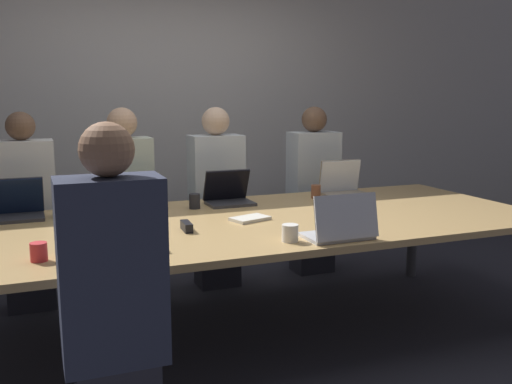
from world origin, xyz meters
TOP-DOWN VIEW (x-y plane):
  - ground_plane at (0.00, 0.00)m, footprint 24.00×24.00m
  - curtain_wall at (0.00, 1.97)m, footprint 12.00×0.06m
  - conference_table at (0.00, 0.00)m, footprint 3.90×1.53m
  - laptop_far_midleft at (-0.49, 0.59)m, footprint 0.34×0.22m
  - person_far_midleft at (-0.51, 0.97)m, footprint 0.40×0.24m
  - laptop_far_center at (0.14, 0.53)m, footprint 0.32×0.25m
  - person_far_center at (0.20, 0.97)m, footprint 0.40×0.24m
  - cup_far_center at (-0.12, 0.45)m, footprint 0.07×0.07m
  - laptop_far_right at (1.07, 0.54)m, footprint 0.34×0.26m
  - person_far_right at (1.07, 1.02)m, footprint 0.40×0.24m
  - cup_far_right at (0.81, 0.50)m, footprint 0.07×0.07m
  - laptop_near_left at (-0.89, -0.54)m, footprint 0.33×0.25m
  - person_near_left at (-0.86, -1.00)m, footprint 0.40×0.24m
  - cup_near_left at (-1.12, -0.46)m, footprint 0.08×0.08m
  - bottle_near_left at (-0.65, -0.37)m, footprint 0.06×0.06m
  - laptop_far_left at (-1.22, 0.57)m, footprint 0.31×0.26m
  - person_far_left at (-1.18, 0.99)m, footprint 0.40×0.24m
  - cup_far_left at (-0.98, 0.52)m, footprint 0.08×0.08m
  - bottle_far_left at (-0.96, 0.44)m, footprint 0.08×0.08m
  - laptop_near_midright at (0.37, -0.64)m, footprint 0.36×0.25m
  - cup_near_midright at (0.10, -0.57)m, footprint 0.09×0.09m
  - stapler at (-0.34, -0.14)m, footprint 0.05×0.15m
  - notebook at (0.09, -0.02)m, footprint 0.26×0.21m

SIDE VIEW (x-z plane):
  - ground_plane at x=0.00m, z-range 0.00..0.00m
  - person_far_left at x=-1.18m, z-range -0.02..1.36m
  - person_far_right at x=1.07m, z-range -0.02..1.38m
  - person_near_left at x=-0.86m, z-range -0.02..1.38m
  - person_far_center at x=0.20m, z-range -0.02..1.38m
  - person_far_midleft at x=-0.51m, z-range -0.02..1.39m
  - conference_table at x=0.00m, z-range 0.32..1.06m
  - notebook at x=0.09m, z-range 0.74..0.76m
  - stapler at x=-0.34m, z-range 0.74..0.79m
  - cup_near_left at x=-1.12m, z-range 0.74..0.83m
  - cup_near_midright at x=0.10m, z-range 0.74..0.83m
  - cup_far_right at x=0.81m, z-range 0.74..0.84m
  - cup_far_center at x=-0.12m, z-range 0.74..0.84m
  - cup_far_left at x=-0.98m, z-range 0.74..0.84m
  - laptop_far_midleft at x=-0.49m, z-range 0.69..0.92m
  - laptop_far_center at x=0.14m, z-range 0.69..0.93m
  - laptop_near_left at x=-0.89m, z-range 0.69..0.94m
  - laptop_near_midright at x=0.37m, z-range 0.69..0.94m
  - laptop_far_left at x=-1.22m, z-range 0.69..0.94m
  - laptop_far_right at x=1.07m, z-range 0.68..0.95m
  - bottle_near_left at x=-0.65m, z-range 0.72..0.96m
  - bottle_far_left at x=-0.96m, z-range 0.72..0.97m
  - curtain_wall at x=0.00m, z-range 0.00..2.80m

